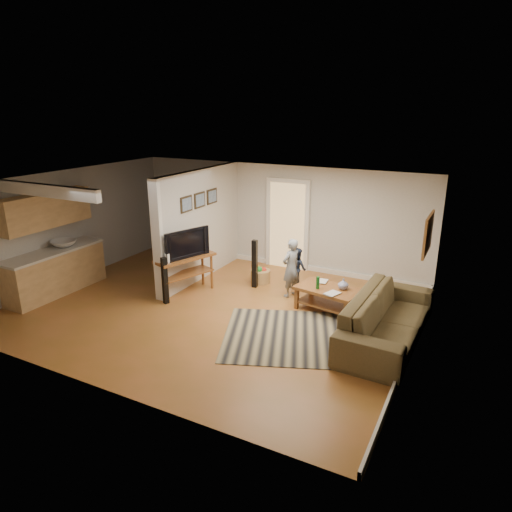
{
  "coord_description": "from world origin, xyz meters",
  "views": [
    {
      "loc": [
        4.51,
        -6.94,
        3.8
      ],
      "look_at": [
        0.75,
        0.39,
        1.1
      ],
      "focal_mm": 32.0,
      "sensor_mm": 36.0,
      "label": 1
    }
  ],
  "objects_px": {
    "tv_console": "(185,260)",
    "speaker_right": "(255,264)",
    "sofa": "(385,340)",
    "coffee_table": "(329,293)",
    "child": "(290,296)",
    "toy_basket": "(260,275)",
    "speaker_left": "(165,281)",
    "toddler": "(297,288)"
  },
  "relations": [
    {
      "from": "tv_console",
      "to": "speaker_right",
      "type": "xyz_separation_m",
      "value": [
        1.14,
        0.98,
        -0.21
      ]
    },
    {
      "from": "sofa",
      "to": "coffee_table",
      "type": "distance_m",
      "value": 1.48
    },
    {
      "from": "coffee_table",
      "to": "child",
      "type": "xyz_separation_m",
      "value": [
        -0.95,
        0.33,
        -0.37
      ]
    },
    {
      "from": "tv_console",
      "to": "child",
      "type": "xyz_separation_m",
      "value": [
        2.04,
        0.88,
        -0.75
      ]
    },
    {
      "from": "speaker_right",
      "to": "child",
      "type": "relative_size",
      "value": 0.86
    },
    {
      "from": "tv_console",
      "to": "speaker_right",
      "type": "height_order",
      "value": "tv_console"
    },
    {
      "from": "sofa",
      "to": "toy_basket",
      "type": "bearing_deg",
      "value": 67.28
    },
    {
      "from": "tv_console",
      "to": "speaker_left",
      "type": "bearing_deg",
      "value": -75.62
    },
    {
      "from": "coffee_table",
      "to": "toddler",
      "type": "relative_size",
      "value": 1.42
    },
    {
      "from": "child",
      "to": "toddler",
      "type": "relative_size",
      "value": 1.35
    },
    {
      "from": "speaker_right",
      "to": "toddler",
      "type": "height_order",
      "value": "speaker_right"
    },
    {
      "from": "sofa",
      "to": "toddler",
      "type": "relative_size",
      "value": 2.97
    },
    {
      "from": "child",
      "to": "tv_console",
      "type": "bearing_deg",
      "value": -45.18
    },
    {
      "from": "sofa",
      "to": "toddler",
      "type": "xyz_separation_m",
      "value": [
        -2.25,
        1.48,
        0.0
      ]
    },
    {
      "from": "sofa",
      "to": "toy_basket",
      "type": "distance_m",
      "value": 3.44
    },
    {
      "from": "toy_basket",
      "to": "child",
      "type": "relative_size",
      "value": 0.36
    },
    {
      "from": "speaker_left",
      "to": "toy_basket",
      "type": "relative_size",
      "value": 2.18
    },
    {
      "from": "sofa",
      "to": "child",
      "type": "distance_m",
      "value": 2.42
    },
    {
      "from": "toy_basket",
      "to": "toddler",
      "type": "bearing_deg",
      "value": 3.39
    },
    {
      "from": "speaker_right",
      "to": "toy_basket",
      "type": "bearing_deg",
      "value": 88.14
    },
    {
      "from": "child",
      "to": "toddler",
      "type": "xyz_separation_m",
      "value": [
        -0.05,
        0.47,
        0.0
      ]
    },
    {
      "from": "sofa",
      "to": "speaker_left",
      "type": "xyz_separation_m",
      "value": [
        -4.3,
        -0.48,
        0.49
      ]
    },
    {
      "from": "sofa",
      "to": "tv_console",
      "type": "height_order",
      "value": "tv_console"
    },
    {
      "from": "tv_console",
      "to": "toy_basket",
      "type": "height_order",
      "value": "tv_console"
    },
    {
      "from": "tv_console",
      "to": "toy_basket",
      "type": "distance_m",
      "value": 1.81
    },
    {
      "from": "coffee_table",
      "to": "speaker_left",
      "type": "relative_size",
      "value": 1.35
    },
    {
      "from": "speaker_left",
      "to": "speaker_right",
      "type": "xyz_separation_m",
      "value": [
        1.2,
        1.6,
        0.05
      ]
    },
    {
      "from": "coffee_table",
      "to": "speaker_left",
      "type": "bearing_deg",
      "value": -159.07
    },
    {
      "from": "sofa",
      "to": "child",
      "type": "relative_size",
      "value": 2.19
    },
    {
      "from": "sofa",
      "to": "toy_basket",
      "type": "height_order",
      "value": "sofa"
    },
    {
      "from": "speaker_left",
      "to": "toy_basket",
      "type": "xyz_separation_m",
      "value": [
        1.18,
        1.91,
        -0.32
      ]
    },
    {
      "from": "coffee_table",
      "to": "sofa",
      "type": "bearing_deg",
      "value": -28.49
    },
    {
      "from": "tv_console",
      "to": "sofa",
      "type": "bearing_deg",
      "value": 18.2
    },
    {
      "from": "toddler",
      "to": "toy_basket",
      "type": "bearing_deg",
      "value": 38.25
    },
    {
      "from": "child",
      "to": "toddler",
      "type": "distance_m",
      "value": 0.47
    },
    {
      "from": "toy_basket",
      "to": "child",
      "type": "xyz_separation_m",
      "value": [
        0.92,
        -0.42,
        -0.16
      ]
    },
    {
      "from": "coffee_table",
      "to": "child",
      "type": "bearing_deg",
      "value": 160.72
    },
    {
      "from": "sofa",
      "to": "child",
      "type": "height_order",
      "value": "child"
    },
    {
      "from": "coffee_table",
      "to": "speaker_left",
      "type": "distance_m",
      "value": 3.26
    },
    {
      "from": "sofa",
      "to": "tv_console",
      "type": "xyz_separation_m",
      "value": [
        -4.24,
        0.13,
        0.75
      ]
    },
    {
      "from": "speaker_left",
      "to": "tv_console",
      "type": "bearing_deg",
      "value": 107.15
    },
    {
      "from": "child",
      "to": "speaker_right",
      "type": "bearing_deg",
      "value": -75.12
    }
  ]
}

